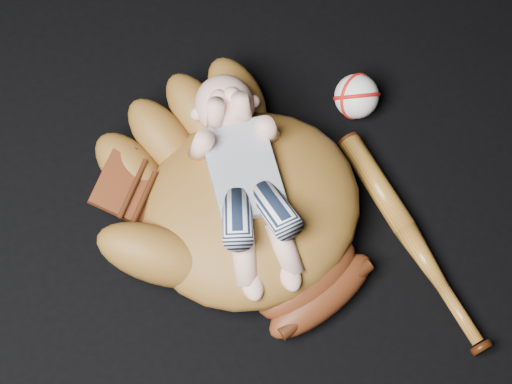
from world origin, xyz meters
The scene contains 4 objects.
baseball_glove centered at (-0.03, -0.01, 0.08)m, with size 0.46×0.53×0.17m, color brown, non-canonical shape.
newborn_baby centered at (-0.03, 0.00, 0.14)m, with size 0.17×0.38×0.15m, color #DDA48E, non-canonical shape.
baseball_bat centered at (0.22, -0.14, 0.02)m, with size 0.04×0.43×0.04m, color #915A1C, non-canonical shape.
baseball centered at (0.23, 0.14, 0.04)m, with size 0.08×0.08×0.08m, color white.
Camera 1 is at (-0.20, -0.48, 1.26)m, focal length 55.00 mm.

